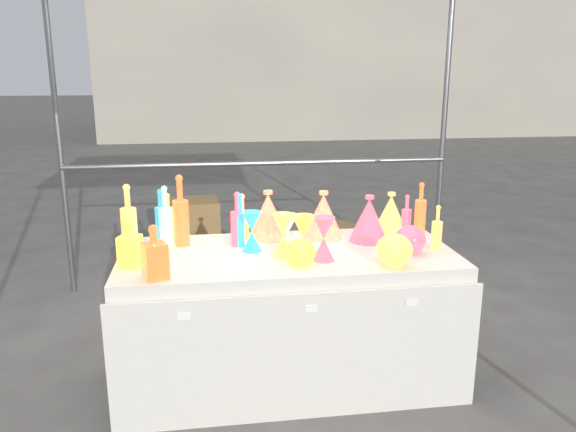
{
  "coord_description": "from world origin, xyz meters",
  "views": [
    {
      "loc": [
        -0.42,
        -2.87,
        1.7
      ],
      "look_at": [
        0.0,
        0.0,
        0.95
      ],
      "focal_mm": 35.0,
      "sensor_mm": 36.0,
      "label": 1
    }
  ],
  "objects": [
    {
      "name": "ground",
      "position": [
        0.0,
        0.0,
        0.0
      ],
      "size": [
        80.0,
        80.0,
        0.0
      ],
      "primitive_type": "plane",
      "color": "slate",
      "rests_on": "ground"
    },
    {
      "name": "display_table",
      "position": [
        0.0,
        -0.01,
        0.37
      ],
      "size": [
        1.84,
        0.83,
        0.75
      ],
      "color": "silver",
      "rests_on": "ground"
    },
    {
      "name": "background_building",
      "position": [
        4.0,
        14.0,
        3.0
      ],
      "size": [
        14.0,
        6.0,
        6.0
      ],
      "primitive_type": "cube",
      "color": "#BBB19C",
      "rests_on": "ground"
    },
    {
      "name": "cardboard_box_closed",
      "position": [
        -0.63,
        2.72,
        0.22
      ],
      "size": [
        0.64,
        0.49,
        0.44
      ],
      "primitive_type": "cube",
      "rotation": [
        0.0,
        0.0,
        0.09
      ],
      "color": "olive",
      "rests_on": "ground"
    },
    {
      "name": "cardboard_box_flat",
      "position": [
        0.86,
        2.72,
        0.03
      ],
      "size": [
        0.92,
        0.82,
        0.06
      ],
      "primitive_type": "cube",
      "rotation": [
        0.0,
        0.0,
        0.48
      ],
      "color": "olive",
      "rests_on": "ground"
    },
    {
      "name": "bottle_0",
      "position": [
        -0.65,
        0.35,
        0.89
      ],
      "size": [
        0.08,
        0.08,
        0.27
      ],
      "primitive_type": null,
      "rotation": [
        0.0,
        0.0,
        -0.15
      ],
      "color": "red",
      "rests_on": "display_table"
    },
    {
      "name": "bottle_1",
      "position": [
        -0.69,
        0.35,
        0.9
      ],
      "size": [
        0.09,
        0.09,
        0.3
      ],
      "primitive_type": null,
      "rotation": [
        0.0,
        0.0,
        -0.33
      ],
      "color": "#17812F",
      "rests_on": "display_table"
    },
    {
      "name": "bottle_2",
      "position": [
        -0.57,
        0.2,
        0.95
      ],
      "size": [
        0.11,
        0.11,
        0.4
      ],
      "primitive_type": null,
      "rotation": [
        0.0,
        0.0,
        -0.31
      ],
      "color": "orange",
      "rests_on": "display_table"
    },
    {
      "name": "bottle_3",
      "position": [
        -0.26,
        0.16,
        0.9
      ],
      "size": [
        0.08,
        0.08,
        0.31
      ],
      "primitive_type": null,
      "rotation": [
        0.0,
        0.0,
        -0.01
      ],
      "color": "#1C21A8",
      "rests_on": "display_table"
    },
    {
      "name": "bottle_4",
      "position": [
        -0.85,
        0.17,
        0.93
      ],
      "size": [
        0.1,
        0.1,
        0.37
      ],
      "primitive_type": null,
      "rotation": [
        0.0,
        0.0,
        0.2
      ],
      "color": "#116E59",
      "rests_on": "display_table"
    },
    {
      "name": "bottle_5",
      "position": [
        -0.66,
        0.2,
        0.92
      ],
      "size": [
        0.09,
        0.09,
        0.35
      ],
      "primitive_type": null,
      "rotation": [
        0.0,
        0.0,
        -0.26
      ],
      "color": "#C72796",
      "rests_on": "display_table"
    },
    {
      "name": "bottle_6",
      "position": [
        -0.24,
        0.15,
        0.9
      ],
      "size": [
        0.09,
        0.09,
        0.3
      ],
      "primitive_type": null,
      "rotation": [
        0.0,
        0.0,
        0.23
      ],
      "color": "red",
      "rests_on": "display_table"
    },
    {
      "name": "bottle_7",
      "position": [
        -0.25,
        0.15,
        0.9
      ],
      "size": [
        0.08,
        0.08,
        0.3
      ],
      "primitive_type": null,
      "rotation": [
        0.0,
        0.0,
        0.24
      ],
      "color": "#17812F",
      "rests_on": "display_table"
    },
    {
      "name": "decanter_0",
      "position": [
        -0.81,
        -0.13,
        0.88
      ],
      "size": [
        0.13,
        0.13,
        0.25
      ],
      "primitive_type": null,
      "rotation": [
        0.0,
        0.0,
        -0.33
      ],
      "color": "red",
      "rests_on": "display_table"
    },
    {
      "name": "decanter_1",
      "position": [
        -0.68,
        -0.31,
        0.88
      ],
      "size": [
        0.14,
        0.14,
        0.26
      ],
      "primitive_type": null,
      "rotation": [
        0.0,
        0.0,
        0.36
      ],
      "color": "orange",
      "rests_on": "display_table"
    },
    {
      "name": "hourglass_1",
      "position": [
        0.16,
        -0.17,
        0.87
      ],
      "size": [
        0.14,
        0.14,
        0.23
      ],
      "primitive_type": null,
      "rotation": [
        0.0,
        0.0,
        -0.23
      ],
      "color": "#1C21A8",
      "rests_on": "display_table"
    },
    {
      "name": "hourglass_2",
      "position": [
        -0.04,
        -0.07,
        0.87
      ],
      "size": [
        0.15,
        0.15,
        0.23
      ],
      "primitive_type": null,
      "rotation": [
        0.0,
        0.0,
        -0.32
      ],
      "color": "#116E59",
      "rests_on": "display_table"
    },
    {
      "name": "hourglass_3",
      "position": [
        -0.01,
        -0.05,
        0.86
      ],
      "size": [
        0.15,
        0.15,
        0.22
      ],
      "primitive_type": null,
      "rotation": [
        0.0,
        0.0,
        0.4
      ],
      "color": "#C72796",
      "rests_on": "display_table"
    },
    {
      "name": "hourglass_4",
      "position": [
        0.06,
        -0.14,
        0.87
      ],
      "size": [
        0.15,
        0.15,
        0.24
      ],
      "primitive_type": null,
      "rotation": [
        0.0,
        0.0,
        -0.34
      ],
      "color": "red",
      "rests_on": "display_table"
    },
    {
      "name": "hourglass_5",
      "position": [
        -0.19,
        0.04,
        0.86
      ],
      "size": [
        0.12,
        0.12,
        0.22
      ],
      "primitive_type": null,
      "rotation": [
        0.0,
        0.0,
        -0.08
      ],
      "color": "#17812F",
      "rests_on": "display_table"
    },
    {
      "name": "globe_0",
      "position": [
        0.03,
        -0.22,
        0.81
      ],
      "size": [
        0.2,
        0.2,
        0.12
      ],
      "primitive_type": null,
      "rotation": [
        0.0,
        0.0,
        -0.4
      ],
      "color": "red",
      "rests_on": "display_table"
    },
    {
      "name": "globe_1",
      "position": [
        0.49,
        -0.3,
        0.82
      ],
      "size": [
        0.2,
        0.2,
        0.15
      ],
      "primitive_type": null,
      "rotation": [
        0.0,
        0.0,
        -0.06
      ],
      "color": "#116E59",
      "rests_on": "display_table"
    },
    {
      "name": "globe_3",
      "position": [
        0.64,
        -0.12,
        0.82
      ],
      "size": [
        0.19,
        0.19,
        0.14
      ],
      "primitive_type": null,
      "rotation": [
        0.0,
        0.0,
        0.14
      ],
      "color": "#1C21A8",
      "rests_on": "display_table"
    },
    {
      "name": "lampshade_0",
      "position": [
        0.24,
        0.24,
        0.89
      ],
      "size": [
        0.31,
        0.31,
        0.28
      ],
      "primitive_type": null,
      "rotation": [
        0.0,
        0.0,
        -0.41
      ],
      "color": "yellow",
      "rests_on": "display_table"
    },
    {
      "name": "lampshade_1",
      "position": [
        -0.08,
        0.28,
        0.89
      ],
      "size": [
        0.31,
        0.31,
        0.28
      ],
      "primitive_type": null,
      "rotation": [
        0.0,
        0.0,
        0.34
      ],
      "color": "yellow",
      "rests_on": "display_table"
    },
    {
      "name": "lampshade_2",
      "position": [
        0.49,
        0.14,
        0.88
      ],
      "size": [
        0.23,
        0.23,
        0.27
      ],
      "primitive_type": null,
      "rotation": [
        0.0,
        0.0,
        0.01
      ],
      "color": "#1C21A8",
      "rests_on": "display_table"
    },
    {
      "name": "lampshade_3",
      "position": [
        0.67,
        0.28,
        0.87
      ],
      "size": [
        0.22,
        0.22,
        0.25
      ],
      "primitive_type": null,
      "rotation": [
        0.0,
        0.0,
        -0.04
      ],
      "color": "#116E59",
      "rests_on": "display_table"
    },
    {
      "name": "bottle_9",
      "position": [
        0.86,
        0.29,
        0.9
      ],
      "size": [
        0.07,
        0.07,
        0.3
      ],
      "primitive_type": null,
      "rotation": [
        0.0,
        0.0,
        -0.07
      ],
      "color": "orange",
      "rests_on": "display_table"
    },
    {
      "name": "bottle_10",
      "position": [
        0.74,
        0.21,
        0.87
      ],
      "size": [
        0.07,
        0.07,
        0.25
      ],
      "primitive_type": null,
      "rotation": [
        0.0,
        0.0,
        -0.24
      ],
      "color": "#1C21A8",
      "rests_on": "display_table"
    },
    {
      "name": "bottle_11",
      "position": [
        0.8,
        -0.09,
        0.88
      ],
      "size": [
        0.06,
        0.06,
        0.25
      ],
      "primitive_type": null,
      "rotation": [
        0.0,
        0.0,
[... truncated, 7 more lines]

